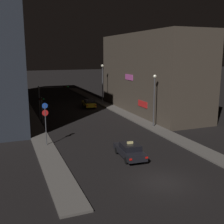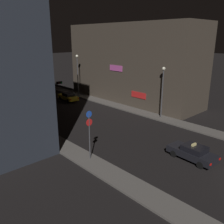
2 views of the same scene
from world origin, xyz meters
name	(u,v)px [view 2 (image 2 of 2)]	position (x,y,z in m)	size (l,w,h in m)	color
sidewalk_left	(13,117)	(-7.28, 28.65, 0.08)	(2.10, 61.30, 0.17)	#5B5651
sidewalk_right	(95,99)	(7.28, 28.65, 0.08)	(2.10, 61.30, 0.17)	#5B5651
building_facade_right	(132,63)	(12.09, 24.41, 6.40)	(7.60, 24.64, 12.80)	#473D33
taxi	(193,152)	(-0.21, 5.65, 0.74)	(2.09, 4.56, 1.62)	black
far_car	(68,97)	(3.57, 31.47, 0.73)	(2.14, 4.58, 1.42)	yellow
traffic_light_overhead	(45,93)	(-4.19, 24.96, 3.64)	(4.55, 0.42, 4.98)	#47474C
traffic_light_left_kerb	(43,107)	(-5.98, 22.21, 2.68)	(0.80, 0.42, 3.74)	#47474C
sign_pole_left	(89,130)	(-6.99, 11.93, 2.90)	(0.64, 0.10, 4.50)	#47474C
street_lamp_near_block	(163,85)	(7.42, 14.63, 4.66)	(0.47, 0.47, 6.83)	#47474C
street_lamp_far_block	(77,68)	(6.74, 32.86, 5.33)	(0.53, 0.53, 7.48)	#47474C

